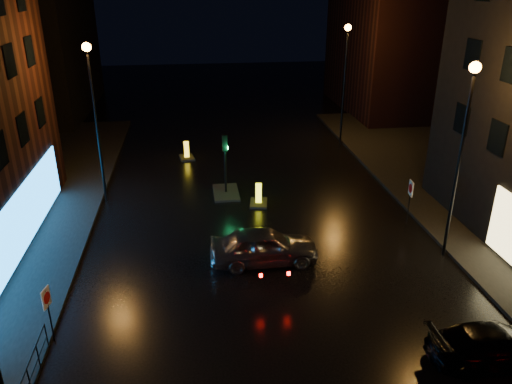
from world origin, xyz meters
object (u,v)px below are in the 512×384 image
traffic_signal (226,185)px  silver_hatchback (264,246)px  bollard_far (187,155)px  road_sign_left (47,302)px  bollard_near (259,200)px  road_sign_right (410,192)px  dark_sedan (495,345)px

traffic_signal → silver_hatchback: size_ratio=0.75×
bollard_far → road_sign_left: road_sign_left is taller
silver_hatchback → bollard_near: size_ratio=3.08×
bollard_far → road_sign_right: bearing=-54.7°
silver_hatchback → road_sign_left: bearing=117.9°
road_sign_left → road_sign_right: road_sign_right is taller
road_sign_right → road_sign_left: bearing=29.9°
traffic_signal → bollard_far: 6.65m
dark_sedan → road_sign_right: bearing=-6.1°
dark_sedan → road_sign_right: road_sign_right is taller
silver_hatchback → bollard_near: 5.97m
dark_sedan → road_sign_left: size_ratio=2.04×
bollard_near → road_sign_right: road_sign_right is taller
dark_sedan → road_sign_right: (1.19, 9.54, 1.09)m
bollard_near → dark_sedan: bearing=-55.7°
traffic_signal → road_sign_left: traffic_signal is taller
bollard_near → road_sign_left: (-8.33, -10.01, 1.31)m
dark_sedan → road_sign_right: size_ratio=1.86×
bollard_far → road_sign_right: (10.77, -11.20, 1.45)m
silver_hatchback → road_sign_left: size_ratio=2.20×
bollard_near → road_sign_left: size_ratio=0.71×
traffic_signal → road_sign_right: size_ratio=1.51×
road_sign_left → road_sign_right: bearing=35.6°
silver_hatchback → bollard_far: silver_hatchback is taller
dark_sedan → bollard_near: size_ratio=2.86×
bollard_near → bollard_far: bollard_near is taller
silver_hatchback → road_sign_left: road_sign_left is taller
bollard_near → road_sign_left: 13.09m
dark_sedan → road_sign_left: bearing=79.8°
traffic_signal → road_sign_left: bearing=-119.9°
traffic_signal → dark_sedan: (7.41, -14.47, 0.12)m
dark_sedan → bollard_far: dark_sedan is taller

